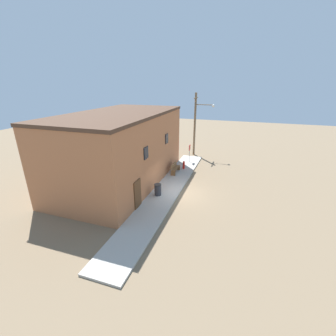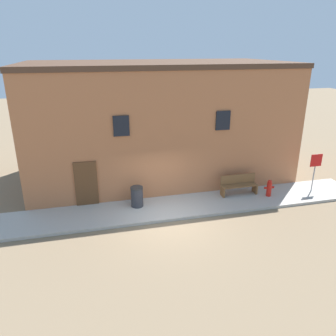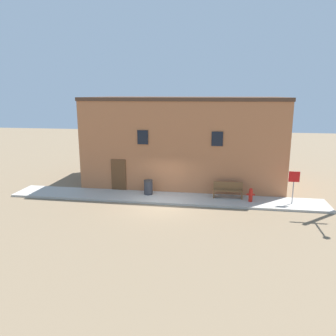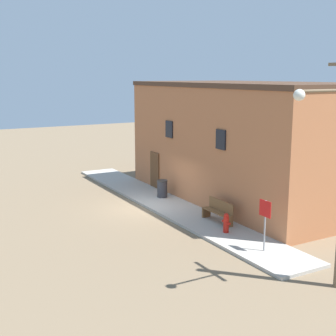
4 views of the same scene
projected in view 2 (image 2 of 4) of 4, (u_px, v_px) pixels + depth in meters
ground_plane at (169, 222)px, 13.83m from camera, size 80.00×80.00×0.00m
sidewalk at (163, 208)px, 14.84m from camera, size 19.56×2.27×0.13m
brick_building at (158, 120)px, 18.14m from camera, size 13.67×7.05×6.23m
fire_hydrant at (269, 188)px, 15.81m from camera, size 0.49×0.24×0.84m
stop_sign at (315, 166)px, 16.00m from camera, size 0.62×0.06×1.95m
bench at (239, 185)px, 15.99m from camera, size 1.79×0.44×0.98m
trash_bin at (137, 197)px, 14.77m from camera, size 0.57×0.57×0.93m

